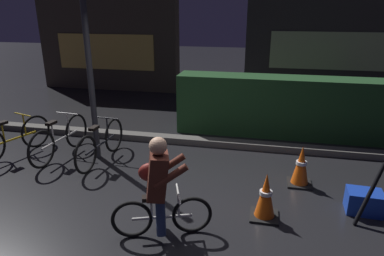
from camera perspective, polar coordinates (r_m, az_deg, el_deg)
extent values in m
plane|color=black|center=(4.91, -3.84, -12.09)|extent=(40.00, 40.00, 0.00)
cube|color=#56544F|center=(6.81, 1.19, -2.19)|extent=(12.00, 0.24, 0.12)
cube|color=#214723|center=(7.41, 16.43, 3.35)|extent=(4.80, 0.70, 1.24)
cube|color=#42382D|center=(11.69, -13.83, 14.96)|extent=(4.60, 0.50, 3.54)
cube|color=#E5B751|center=(11.49, -14.20, 12.19)|extent=(3.22, 0.04, 1.10)
cube|color=#383330|center=(11.39, 22.29, 14.85)|extent=(5.03, 0.50, 3.87)
cube|color=#BFCC8C|center=(11.17, 22.13, 11.79)|extent=(3.52, 0.04, 1.10)
cylinder|color=#2D2D33|center=(6.07, -16.51, 7.63)|extent=(0.10, 0.10, 2.82)
torus|color=black|center=(7.24, -24.57, -0.52)|extent=(0.23, 0.62, 0.63)
cylinder|color=gold|center=(7.00, -27.59, -1.65)|extent=(0.31, 0.91, 0.04)
cylinder|color=gold|center=(6.86, -28.93, -0.69)|extent=(0.03, 0.03, 0.35)
cube|color=black|center=(6.81, -29.17, 0.70)|extent=(0.15, 0.22, 0.05)
cylinder|color=gold|center=(7.07, -26.13, 0.49)|extent=(0.03, 0.03, 0.40)
cylinder|color=gold|center=(7.02, -26.37, 2.02)|extent=(0.45, 0.16, 0.02)
torus|color=black|center=(6.97, -18.68, -0.41)|extent=(0.10, 0.65, 0.65)
torus|color=black|center=(6.26, -23.75, -3.28)|extent=(0.10, 0.65, 0.65)
cylinder|color=silver|center=(6.60, -21.08, -1.77)|extent=(0.12, 0.97, 0.04)
cylinder|color=silver|center=(6.42, -22.19, -0.77)|extent=(0.03, 0.03, 0.36)
cube|color=black|center=(6.37, -22.39, 0.77)|extent=(0.12, 0.21, 0.05)
cylinder|color=silver|center=(6.74, -19.93, 0.63)|extent=(0.03, 0.03, 0.41)
cylinder|color=silver|center=(6.68, -20.12, 2.30)|extent=(0.46, 0.06, 0.02)
torus|color=black|center=(6.56, -12.87, -1.15)|extent=(0.09, 0.64, 0.64)
torus|color=black|center=(5.81, -17.26, -4.28)|extent=(0.09, 0.64, 0.64)
cylinder|color=black|center=(6.18, -14.93, -2.62)|extent=(0.10, 0.95, 0.04)
cylinder|color=black|center=(5.98, -15.86, -1.61)|extent=(0.03, 0.03, 0.35)
cube|color=black|center=(5.92, -16.02, -0.01)|extent=(0.11, 0.21, 0.05)
cylinder|color=black|center=(6.32, -13.91, -0.10)|extent=(0.03, 0.03, 0.40)
cylinder|color=black|center=(6.25, -14.05, 1.62)|extent=(0.46, 0.05, 0.02)
cube|color=black|center=(4.68, 11.90, -14.10)|extent=(0.36, 0.36, 0.03)
cone|color=#EA560F|center=(4.51, 12.18, -10.80)|extent=(0.26, 0.26, 0.59)
cylinder|color=white|center=(4.50, 12.20, -10.47)|extent=(0.16, 0.16, 0.05)
cube|color=black|center=(5.58, 17.39, -8.77)|extent=(0.36, 0.36, 0.03)
cone|color=#EA560F|center=(5.44, 17.73, -5.83)|extent=(0.26, 0.26, 0.60)
cylinder|color=white|center=(5.43, 17.76, -5.54)|extent=(0.16, 0.16, 0.05)
cube|color=#193DB7|center=(5.14, 26.71, -10.90)|extent=(0.45, 0.34, 0.30)
torus|color=black|center=(4.19, 0.00, -14.28)|extent=(0.47, 0.20, 0.48)
torus|color=black|center=(4.17, -9.97, -14.76)|extent=(0.47, 0.20, 0.48)
cylinder|color=silver|center=(4.16, -4.97, -14.57)|extent=(0.68, 0.27, 0.04)
cylinder|color=silver|center=(4.09, -6.79, -13.12)|extent=(0.03, 0.03, 0.26)
cube|color=black|center=(4.02, -6.87, -11.53)|extent=(0.22, 0.16, 0.05)
cylinder|color=silver|center=(4.09, -2.25, -12.70)|extent=(0.03, 0.03, 0.30)
cylinder|color=silver|center=(4.01, -2.28, -10.90)|extent=(0.18, 0.44, 0.02)
cylinder|color=navy|center=(4.21, -5.34, -13.16)|extent=(0.17, 0.23, 0.42)
cylinder|color=navy|center=(4.05, -5.22, -14.68)|extent=(0.17, 0.23, 0.42)
cube|color=#512319|center=(3.89, -5.80, -7.93)|extent=(0.35, 0.39, 0.54)
sphere|color=tan|center=(3.74, -5.67, -3.00)|extent=(0.20, 0.20, 0.20)
cylinder|color=#512319|center=(3.99, -3.87, -6.28)|extent=(0.40, 0.21, 0.29)
cylinder|color=#512319|center=(3.74, -3.59, -8.12)|extent=(0.40, 0.21, 0.29)
ellipsoid|color=maroon|center=(4.09, -6.71, -7.31)|extent=(0.36, 0.26, 0.24)
cylinder|color=black|center=(4.80, 27.44, -9.75)|extent=(0.34, 0.26, 0.80)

